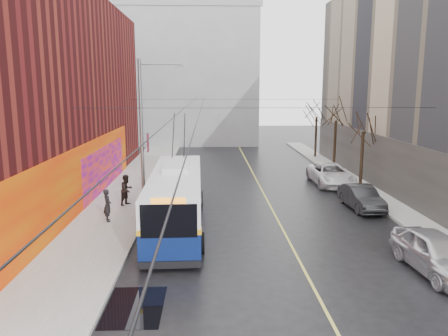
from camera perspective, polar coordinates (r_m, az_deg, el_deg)
The scene contains 20 objects.
ground at distance 17.43m, azimuth 6.27°, elevation -14.67°, with size 140.00×140.00×0.00m, color black.
sidewalk_left at distance 29.09m, azimuth -13.14°, elevation -4.37°, with size 4.00×60.00×0.15m, color gray.
sidewalk_right at distance 30.75m, azimuth 19.80°, elevation -3.92°, with size 2.00×60.00×0.15m, color gray.
lane_line at distance 30.76m, azimuth 5.28°, elevation -3.46°, with size 0.12×50.00×0.01m, color #BFB74C.
building_left at distance 32.56m, azimuth -27.08°, elevation 8.65°, with size 12.11×36.00×14.00m.
building_far at distance 60.72m, azimuth -5.62°, elevation 11.96°, with size 20.50×12.10×18.00m.
streetlight_pole at distance 25.99m, azimuth -10.37°, elevation 4.69°, with size 2.65×0.60×9.00m.
catenary_wires at distance 30.39m, azimuth -2.36°, elevation 8.31°, with size 18.00×60.00×0.22m.
tree_near at distance 33.69m, azimuth 17.80°, elevation 5.87°, with size 3.20×3.20×6.40m.
tree_mid at distance 40.31m, azimuth 14.46°, elevation 7.11°, with size 3.20×3.20×6.68m.
tree_far at distance 47.06m, azimuth 12.04°, elevation 7.51°, with size 3.20×3.20×6.57m.
puddle at distance 15.96m, azimuth -11.61°, elevation -17.31°, with size 1.96×2.96×0.01m, color black.
pigeons_flying at distance 25.69m, azimuth -1.95°, elevation 9.60°, with size 3.32×4.75×1.57m.
trolleybus at distance 23.41m, azimuth -6.25°, elevation -3.91°, with size 3.05×12.21×5.75m.
parked_car_a at distance 19.83m, azimuth 26.00°, elevation -9.94°, with size 1.96×4.86×1.66m, color silver.
parked_car_b at distance 28.21m, azimuth 17.49°, elevation -3.69°, with size 1.53×4.38×1.44m, color #262729.
parked_car_c at distance 34.57m, azimuth 13.74°, elevation -0.81°, with size 2.66×5.77×1.60m, color white.
following_car at distance 33.10m, azimuth -5.37°, elevation -1.10°, with size 1.82×4.53×1.54m, color #A2A2A7.
pedestrian_a at distance 24.75m, azimuth -14.98°, elevation -4.73°, with size 0.66×0.43×1.80m, color black.
pedestrian_b at distance 27.87m, azimuth -12.58°, elevation -2.80°, with size 0.93×0.73×1.92m, color black.
Camera 1 is at (-2.42, -15.60, 7.39)m, focal length 35.00 mm.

